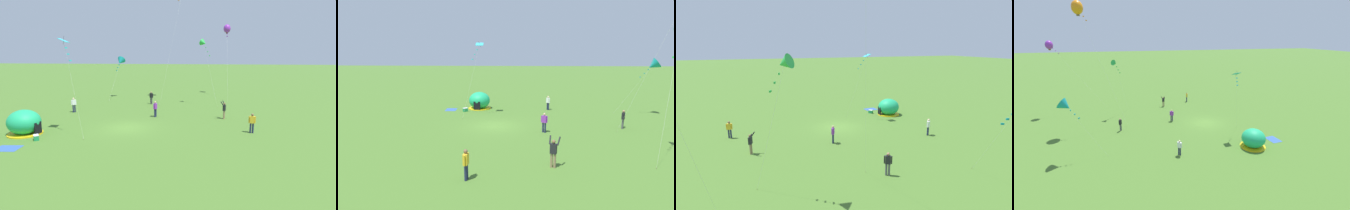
# 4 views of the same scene
# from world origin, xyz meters

# --- Properties ---
(ground_plane) EXTENTS (300.00, 300.00, 0.00)m
(ground_plane) POSITION_xyz_m (0.00, 0.00, 0.00)
(ground_plane) COLOR #477028
(popup_tent) EXTENTS (2.81, 2.81, 2.10)m
(popup_tent) POSITION_xyz_m (-8.08, -2.85, 1.00)
(popup_tent) COLOR #1EAD6B
(popup_tent) RESTS_ON ground
(picnic_blanket) EXTENTS (1.82, 1.46, 0.01)m
(picnic_blanket) POSITION_xyz_m (-7.11, -6.23, 0.01)
(picnic_blanket) COLOR #3359A5
(picnic_blanket) RESTS_ON ground
(cooler_box) EXTENTS (0.62, 0.64, 0.44)m
(cooler_box) POSITION_xyz_m (-6.18, -4.25, 0.22)
(cooler_box) COLOR #1E8C4C
(cooler_box) RESTS_ON ground
(person_far_back) EXTENTS (0.47, 0.43, 1.72)m
(person_far_back) POSITION_xyz_m (-7.87, 5.67, 0.96)
(person_far_back) COLOR #1E2347
(person_far_back) RESTS_ON ground
(person_center_field) EXTENTS (0.38, 0.54, 1.72)m
(person_center_field) POSITION_xyz_m (1.92, 4.50, 0.96)
(person_center_field) COLOR #1E2347
(person_center_field) RESTS_ON ground
(person_with_toddler) EXTENTS (0.59, 0.28, 1.72)m
(person_with_toddler) POSITION_xyz_m (11.10, -0.30, 0.96)
(person_with_toddler) COLOR #1E2347
(person_with_toddler) RESTS_ON ground
(person_strolling) EXTENTS (0.53, 0.39, 1.72)m
(person_strolling) POSITION_xyz_m (0.16, 11.74, 0.96)
(person_strolling) COLOR #4C4C51
(person_strolling) RESTS_ON ground
(person_watching_sky) EXTENTS (0.62, 0.71, 1.89)m
(person_watching_sky) POSITION_xyz_m (9.19, 4.50, 1.00)
(person_watching_sky) COLOR #8C7251
(person_watching_sky) RESTS_ON ground
(kite_cyan) EXTENTS (2.36, 2.07, 8.10)m
(kite_cyan) POSITION_xyz_m (-4.29, -2.21, 7.43)
(kite_cyan) COLOR silver
(kite_cyan) RESTS_ON ground
(kite_orange) EXTENTS (3.32, 5.75, 16.24)m
(kite_orange) POSITION_xyz_m (4.02, 15.82, 15.38)
(kite_orange) COLOR silver
(kite_orange) RESTS_ON ground
(kite_green) EXTENTS (2.59, 2.15, 8.60)m
(kite_green) POSITION_xyz_m (7.01, 12.07, 8.06)
(kite_green) COLOR silver
(kite_green) RESTS_ON ground
(kite_purple) EXTENTS (1.11, 8.20, 11.32)m
(kite_purple) POSITION_xyz_m (10.82, 21.60, 10.65)
(kite_purple) COLOR silver
(kite_purple) RESTS_ON ground
(kite_teal) EXTENTS (1.66, 4.40, 6.34)m
(kite_teal) POSITION_xyz_m (-5.41, 16.52, 5.56)
(kite_teal) COLOR silver
(kite_teal) RESTS_ON ground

